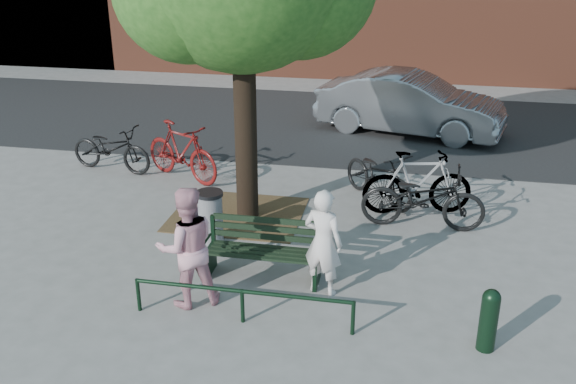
% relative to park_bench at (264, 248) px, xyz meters
% --- Properties ---
extents(ground, '(90.00, 90.00, 0.00)m').
position_rel_park_bench_xyz_m(ground, '(0.00, -0.08, -0.48)').
color(ground, gray).
rests_on(ground, ground).
extents(dirt_pit, '(2.40, 2.00, 0.02)m').
position_rel_park_bench_xyz_m(dirt_pit, '(-1.00, 2.12, -0.47)').
color(dirt_pit, brown).
rests_on(dirt_pit, ground).
extents(road, '(40.00, 7.00, 0.01)m').
position_rel_park_bench_xyz_m(road, '(0.00, 8.42, -0.47)').
color(road, black).
rests_on(road, ground).
extents(park_bench, '(1.74, 0.54, 0.97)m').
position_rel_park_bench_xyz_m(park_bench, '(0.00, 0.00, 0.00)').
color(park_bench, black).
rests_on(park_bench, ground).
extents(guard_railing, '(3.06, 0.06, 0.51)m').
position_rel_park_bench_xyz_m(guard_railing, '(0.00, -1.28, -0.08)').
color(guard_railing, black).
rests_on(guard_railing, ground).
extents(person_left, '(0.69, 0.56, 1.63)m').
position_rel_park_bench_xyz_m(person_left, '(0.95, -0.29, 0.34)').
color(person_left, beige).
rests_on(person_left, ground).
extents(person_right, '(1.09, 1.02, 1.78)m').
position_rel_park_bench_xyz_m(person_right, '(-0.86, -0.95, 0.41)').
color(person_right, pink).
rests_on(person_right, ground).
extents(bollard, '(0.23, 0.23, 0.87)m').
position_rel_park_bench_xyz_m(bollard, '(3.20, -1.27, -0.01)').
color(bollard, black).
rests_on(bollard, ground).
extents(litter_bin, '(0.46, 0.46, 0.93)m').
position_rel_park_bench_xyz_m(litter_bin, '(-1.13, 0.93, -0.01)').
color(litter_bin, gray).
rests_on(litter_bin, ground).
extents(bicycle_a, '(2.07, 1.04, 1.04)m').
position_rel_park_bench_xyz_m(bicycle_a, '(-4.33, 3.88, 0.04)').
color(bicycle_a, black).
rests_on(bicycle_a, ground).
extents(bicycle_b, '(2.10, 1.48, 1.24)m').
position_rel_park_bench_xyz_m(bicycle_b, '(-2.63, 3.70, 0.14)').
color(bicycle_b, '#590D0C').
rests_on(bicycle_b, ground).
extents(bicycle_c, '(2.17, 0.77, 1.14)m').
position_rel_park_bench_xyz_m(bicycle_c, '(2.38, 2.22, 0.09)').
color(bicycle_c, black).
rests_on(bicycle_c, ground).
extents(bicycle_d, '(2.12, 1.02, 1.23)m').
position_rel_park_bench_xyz_m(bicycle_d, '(2.27, 2.84, 0.14)').
color(bicycle_d, gray).
rests_on(bicycle_d, ground).
extents(bicycle_e, '(1.84, 1.93, 1.04)m').
position_rel_park_bench_xyz_m(bicycle_e, '(1.54, 3.33, 0.04)').
color(bicycle_e, black).
rests_on(bicycle_e, ground).
extents(parked_car, '(5.01, 2.76, 1.57)m').
position_rel_park_bench_xyz_m(parked_car, '(2.02, 7.98, 0.30)').
color(parked_car, gray).
rests_on(parked_car, ground).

